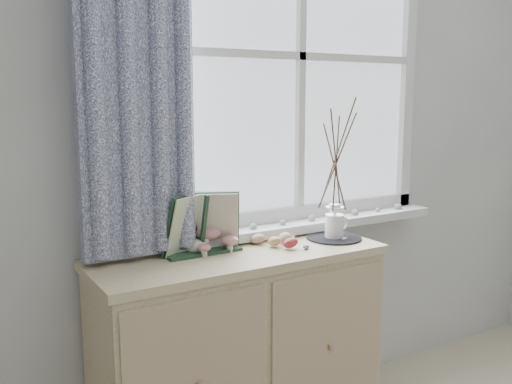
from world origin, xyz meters
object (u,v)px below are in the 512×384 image
sideboard (240,352)px  twig_pitcher (336,158)px  toadstool_cluster (213,237)px  botanical_book (206,224)px

sideboard → twig_pitcher: 0.91m
toadstool_cluster → twig_pitcher: 0.63m
toadstool_cluster → twig_pitcher: bearing=-9.8°
sideboard → botanical_book: botanical_book is taller
sideboard → twig_pitcher: bearing=-1.8°
sideboard → twig_pitcher: (0.47, -0.01, 0.78)m
sideboard → toadstool_cluster: bearing=134.4°
sideboard → toadstool_cluster: toadstool_cluster is taller
sideboard → botanical_book: bearing=163.1°
twig_pitcher → sideboard: bearing=-176.0°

